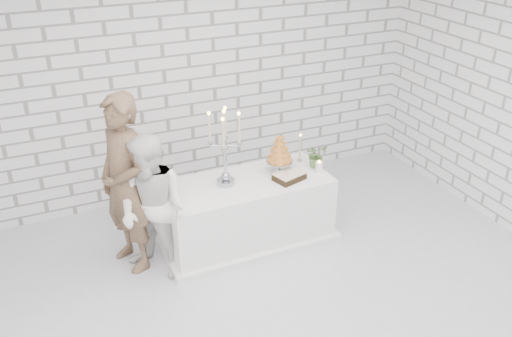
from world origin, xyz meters
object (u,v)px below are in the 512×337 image
at_px(cake_table, 247,211).
at_px(groom, 125,184).
at_px(candelabra, 225,148).
at_px(croquembouche, 280,154).
at_px(bride, 153,209).

height_order(cake_table, groom, groom).
distance_m(candelabra, croquembouche, 0.67).
distance_m(cake_table, candelabra, 0.83).
bearing_deg(candelabra, croquembouche, 0.92).
distance_m(bride, candelabra, 0.95).
relative_size(cake_table, croquembouche, 3.91).
distance_m(cake_table, croquembouche, 0.73).
bearing_deg(croquembouche, cake_table, -174.17).
xyz_separation_m(cake_table, candelabra, (-0.23, 0.03, 0.80)).
relative_size(bride, croquembouche, 3.31).
xyz_separation_m(groom, bride, (0.20, -0.27, -0.18)).
height_order(bride, croquembouche, bride).
bearing_deg(cake_table, candelabra, 172.18).
distance_m(groom, croquembouche, 1.67).
relative_size(groom, candelabra, 2.23).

